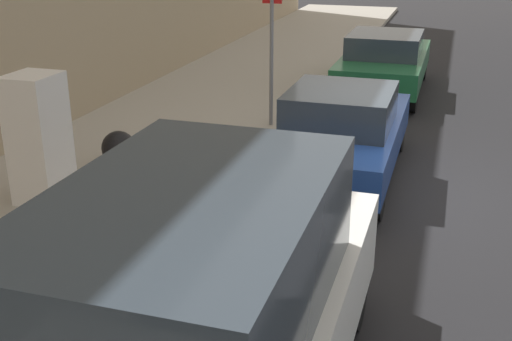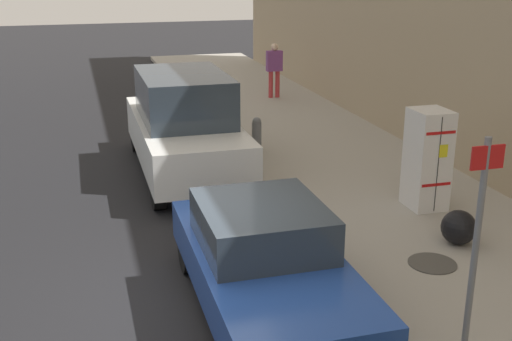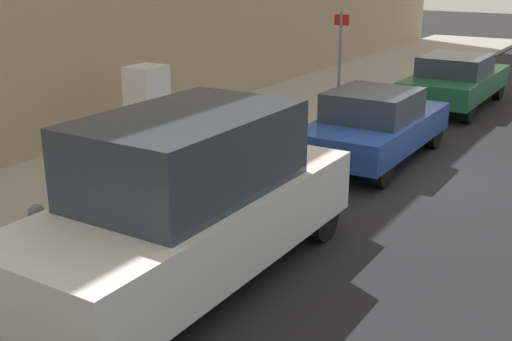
{
  "view_description": "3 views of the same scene",
  "coord_description": "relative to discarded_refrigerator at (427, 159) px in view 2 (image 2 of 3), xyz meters",
  "views": [
    {
      "loc": [
        0.59,
        -9.1,
        3.71
      ],
      "look_at": [
        -1.13,
        -3.56,
        1.49
      ],
      "focal_mm": 45.0,
      "sensor_mm": 36.0,
      "label": 1
    },
    {
      "loc": [
        1.13,
        7.33,
        4.35
      ],
      "look_at": [
        -1.41,
        -1.69,
        1.25
      ],
      "focal_mm": 45.0,
      "sensor_mm": 36.0,
      "label": 2
    },
    {
      "loc": [
        3.54,
        -11.29,
        3.81
      ],
      "look_at": [
        -1.35,
        -3.45,
        0.77
      ],
      "focal_mm": 45.0,
      "sensor_mm": 36.0,
      "label": 3
    }
  ],
  "objects": [
    {
      "name": "street_sign_post",
      "position": [
        2.01,
        4.35,
        0.56
      ],
      "size": [
        0.36,
        0.07,
        2.58
      ],
      "color": "slate",
      "rests_on": "sidewalk_slab"
    },
    {
      "name": "parked_van_white",
      "position": [
        3.68,
        -3.47,
        0.03
      ],
      "size": [
        1.95,
        5.04,
        2.13
      ],
      "color": "silver",
      "rests_on": "ground"
    },
    {
      "name": "sidewalk_slab",
      "position": [
        0.36,
        2.12,
        -0.95
      ],
      "size": [
        4.21,
        44.0,
        0.15
      ],
      "primitive_type": "cube",
      "color": "#9E998E",
      "rests_on": "ground"
    },
    {
      "name": "ground_plane",
      "position": [
        4.64,
        2.12,
        -1.03
      ],
      "size": [
        80.0,
        80.0,
        0.0
      ],
      "primitive_type": "plane",
      "color": "black"
    },
    {
      "name": "parked_hatchback_blue",
      "position": [
        3.68,
        2.45,
        -0.3
      ],
      "size": [
        1.73,
        4.1,
        1.43
      ],
      "color": "#23479E",
      "rests_on": "ground"
    },
    {
      "name": "discarded_refrigerator",
      "position": [
        0.0,
        0.0,
        0.0
      ],
      "size": [
        0.61,
        0.71,
        1.76
      ],
      "color": "white",
      "rests_on": "sidewalk_slab"
    },
    {
      "name": "trash_bag",
      "position": [
        0.3,
        1.55,
        -0.61
      ],
      "size": [
        0.54,
        0.54,
        0.54
      ],
      "primitive_type": "sphere",
      "color": "black",
      "rests_on": "sidewalk_slab"
    },
    {
      "name": "manhole_cover",
      "position": [
        1.03,
        2.07,
        -0.87
      ],
      "size": [
        0.7,
        0.7,
        0.02
      ],
      "primitive_type": "cylinder",
      "color": "#47443F",
      "rests_on": "sidewalk_slab"
    },
    {
      "name": "fire_hydrant",
      "position": [
        1.88,
        -4.29,
        -0.49
      ],
      "size": [
        0.22,
        0.22,
        0.76
      ],
      "color": "slate",
      "rests_on": "sidewalk_slab"
    },
    {
      "name": "pedestrian_walking_far",
      "position": [
        -0.24,
        -9.75,
        0.11
      ],
      "size": [
        0.49,
        0.23,
        1.7
      ],
      "rotation": [
        0.0,
        0.0,
        1.86
      ],
      "color": "#B73338",
      "rests_on": "sidewalk_slab"
    }
  ]
}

